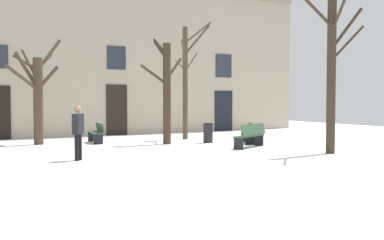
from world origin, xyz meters
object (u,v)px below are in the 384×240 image
at_px(tree_near_facade, 166,90).
at_px(bench_facing_shops, 251,135).
at_px(tree_right_of_center, 37,93).
at_px(person_strolling, 78,130).
at_px(tree_foreground, 186,78).
at_px(litter_bin, 208,133).
at_px(bench_near_lamp, 249,133).
at_px(tree_center, 332,70).
at_px(bench_back_to_back_left, 96,133).

height_order(tree_near_facade, bench_facing_shops, tree_near_facade).
distance_m(tree_right_of_center, person_strolling, 5.93).
relative_size(tree_foreground, litter_bin, 6.54).
bearing_deg(tree_near_facade, bench_near_lamp, -23.40).
height_order(tree_foreground, tree_right_of_center, tree_foreground).
relative_size(tree_center, bench_facing_shops, 3.03).
xyz_separation_m(tree_near_facade, person_strolling, (-4.66, -3.39, -1.34)).
height_order(tree_center, tree_foreground, tree_center).
height_order(bench_near_lamp, person_strolling, person_strolling).
bearing_deg(bench_near_lamp, tree_center, 31.69).
relative_size(tree_right_of_center, bench_near_lamp, 2.88).
bearing_deg(person_strolling, tree_right_of_center, 44.93).
xyz_separation_m(litter_bin, bench_near_lamp, (1.44, -1.04, 0.02)).
bearing_deg(bench_near_lamp, litter_bin, -98.60).
xyz_separation_m(tree_right_of_center, bench_near_lamp, (8.12, -3.83, -1.74)).
bearing_deg(tree_right_of_center, tree_foreground, -6.68).
relative_size(tree_near_facade, tree_center, 0.79).
xyz_separation_m(tree_center, tree_right_of_center, (-8.45, 8.26, -0.75)).
bearing_deg(person_strolling, bench_back_to_back_left, 20.61).
bearing_deg(tree_center, person_strolling, 163.42).
bearing_deg(bench_facing_shops, bench_back_to_back_left, -73.19).
height_order(tree_foreground, bench_near_lamp, tree_foreground).
height_order(tree_right_of_center, person_strolling, tree_right_of_center).
bearing_deg(litter_bin, tree_center, -72.13).
distance_m(bench_back_to_back_left, bench_near_lamp, 6.63).
bearing_deg(tree_foreground, person_strolling, -142.14).
height_order(tree_near_facade, litter_bin, tree_near_facade).
xyz_separation_m(tree_foreground, bench_facing_shops, (0.47, -4.55, -2.40)).
height_order(tree_foreground, person_strolling, tree_foreground).
height_order(tree_right_of_center, litter_bin, tree_right_of_center).
height_order(bench_back_to_back_left, person_strolling, person_strolling).
bearing_deg(tree_right_of_center, tree_near_facade, -26.44).
bearing_deg(bench_back_to_back_left, tree_right_of_center, -95.28).
distance_m(litter_bin, bench_near_lamp, 1.78).
distance_m(bench_near_lamp, person_strolling, 8.18).
relative_size(tree_near_facade, tree_foreground, 0.81).
bearing_deg(litter_bin, bench_back_to_back_left, 152.09).
bearing_deg(tree_center, tree_foreground, 103.51).
relative_size(tree_right_of_center, bench_back_to_back_left, 2.81).
xyz_separation_m(tree_near_facade, bench_back_to_back_left, (-2.47, 1.91, -1.85)).
height_order(tree_right_of_center, bench_near_lamp, tree_right_of_center).
distance_m(tree_near_facade, bench_facing_shops, 4.11).
bearing_deg(tree_foreground, bench_facing_shops, -84.16).
distance_m(tree_near_facade, tree_right_of_center, 5.42).
xyz_separation_m(tree_near_facade, tree_center, (3.60, -5.84, 0.64)).
xyz_separation_m(tree_near_facade, tree_right_of_center, (-4.85, 2.41, -0.11)).
xyz_separation_m(tree_foreground, bench_near_lamp, (1.47, -3.05, -2.45)).
bearing_deg(litter_bin, tree_near_facade, 168.61).
relative_size(tree_foreground, bench_back_to_back_left, 3.49).
relative_size(tree_center, litter_bin, 6.75).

